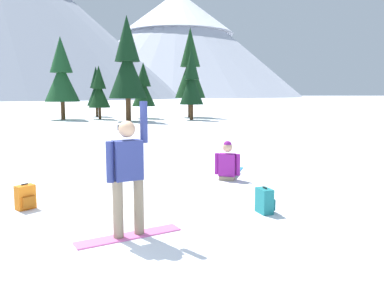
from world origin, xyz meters
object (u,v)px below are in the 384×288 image
(snowboarder_foreground, at_px, (129,175))
(pine_tree_broad, at_px, (193,81))
(pine_tree_leaning, at_px, (129,64))
(pine_tree_young, at_px, (101,90))
(backpack_orange, at_px, (27,197))
(pine_tree_short, at_px, (192,69))
(snowboarder_midground, at_px, (230,165))
(pine_tree_slender, at_px, (145,88))
(backpack_teal, at_px, (266,201))
(pine_tree_twin, at_px, (63,75))
(pine_tree_tall, at_px, (98,89))

(snowboarder_foreground, relative_size, pine_tree_broad, 0.35)
(pine_tree_leaning, xyz_separation_m, pine_tree_young, (-2.73, 2.28, -1.92))
(backpack_orange, bearing_deg, snowboarder_foreground, -33.46)
(pine_tree_young, bearing_deg, pine_tree_short, 19.73)
(snowboarder_midground, distance_m, pine_tree_slender, 24.33)
(backpack_teal, distance_m, pine_tree_twin, 27.72)
(backpack_orange, bearing_deg, pine_tree_leaning, 94.58)
(backpack_orange, relative_size, pine_tree_young, 0.11)
(pine_tree_leaning, relative_size, pine_tree_short, 1.01)
(snowboarder_foreground, xyz_separation_m, snowboarder_midground, (1.83, 3.98, -0.60))
(pine_tree_tall, xyz_separation_m, pine_tree_broad, (8.67, -4.51, 0.59))
(pine_tree_tall, bearing_deg, pine_tree_young, -72.88)
(snowboarder_foreground, relative_size, pine_tree_leaning, 0.25)
(snowboarder_foreground, relative_size, pine_tree_young, 0.45)
(pine_tree_tall, distance_m, pine_tree_young, 3.82)
(backpack_teal, relative_size, pine_tree_tall, 0.10)
(backpack_orange, height_order, pine_tree_broad, pine_tree_broad)
(backpack_orange, height_order, pine_tree_twin, pine_tree_twin)
(snowboarder_foreground, bearing_deg, backpack_teal, 27.63)
(backpack_orange, height_order, pine_tree_tall, pine_tree_tall)
(snowboarder_foreground, height_order, pine_tree_twin, pine_tree_twin)
(snowboarder_midground, height_order, pine_tree_twin, pine_tree_twin)
(pine_tree_slender, distance_m, pine_tree_short, 4.55)
(pine_tree_slender, relative_size, pine_tree_broad, 0.84)
(backpack_orange, distance_m, pine_tree_tall, 29.44)
(backpack_teal, distance_m, pine_tree_tall, 30.79)
(backpack_orange, xyz_separation_m, pine_tree_twin, (-7.42, 24.65, 3.39))
(pine_tree_leaning, distance_m, pine_tree_short, 6.83)
(pine_tree_leaning, distance_m, pine_tree_twin, 5.91)
(snowboarder_foreground, height_order, pine_tree_tall, pine_tree_tall)
(pine_tree_twin, bearing_deg, pine_tree_tall, 67.32)
(pine_tree_slender, bearing_deg, pine_tree_broad, -26.26)
(pine_tree_leaning, bearing_deg, pine_tree_slender, 77.53)
(pine_tree_leaning, bearing_deg, backpack_orange, -85.42)
(backpack_teal, distance_m, pine_tree_slender, 27.17)
(snowboarder_foreground, xyz_separation_m, pine_tree_twin, (-9.53, 26.04, 2.68))
(pine_tree_slender, bearing_deg, backpack_orange, -87.66)
(pine_tree_leaning, bearing_deg, pine_tree_young, 140.08)
(snowboarder_midground, distance_m, pine_tree_short, 25.55)
(snowboarder_foreground, distance_m, pine_tree_twin, 27.86)
(backpack_orange, bearing_deg, pine_tree_slender, 92.34)
(backpack_teal, distance_m, pine_tree_short, 28.37)
(backpack_orange, bearing_deg, pine_tree_short, 84.10)
(pine_tree_slender, bearing_deg, pine_tree_leaning, -102.47)
(snowboarder_midground, bearing_deg, pine_tree_young, 110.64)
(snowboarder_midground, xyz_separation_m, pine_tree_young, (-8.50, 22.56, 2.05))
(pine_tree_twin, xyz_separation_m, pine_tree_broad, (10.41, -0.36, -0.54))
(snowboarder_midground, relative_size, pine_tree_leaning, 0.23)
(pine_tree_leaning, bearing_deg, pine_tree_short, 46.45)
(snowboarder_midground, xyz_separation_m, pine_tree_slender, (-5.01, 23.70, 2.25))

